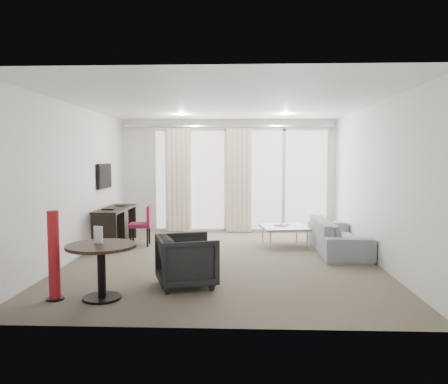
{
  "coord_description": "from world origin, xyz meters",
  "views": [
    {
      "loc": [
        0.31,
        -7.25,
        1.7
      ],
      "look_at": [
        0.0,
        0.6,
        1.1
      ],
      "focal_mm": 35.0,
      "sensor_mm": 36.0,
      "label": 1
    }
  ],
  "objects_px": {
    "desk": "(115,226)",
    "coffee_table": "(284,236)",
    "red_lamp": "(54,256)",
    "rattan_chair_b": "(283,204)",
    "round_table": "(102,272)",
    "tub_armchair": "(187,261)",
    "sofa": "(338,236)",
    "rattan_chair_a": "(275,209)",
    "desk_chair": "(140,226)"
  },
  "relations": [
    {
      "from": "desk",
      "to": "tub_armchair",
      "type": "height_order",
      "value": "desk"
    },
    {
      "from": "desk_chair",
      "to": "sofa",
      "type": "xyz_separation_m",
      "value": [
        3.75,
        -0.43,
        -0.1
      ]
    },
    {
      "from": "tub_armchair",
      "to": "sofa",
      "type": "xyz_separation_m",
      "value": [
        2.49,
        2.26,
        -0.05
      ]
    },
    {
      "from": "desk",
      "to": "red_lamp",
      "type": "xyz_separation_m",
      "value": [
        0.25,
        -3.41,
        0.18
      ]
    },
    {
      "from": "desk_chair",
      "to": "tub_armchair",
      "type": "bearing_deg",
      "value": -70.23
    },
    {
      "from": "rattan_chair_a",
      "to": "tub_armchair",
      "type": "bearing_deg",
      "value": -80.73
    },
    {
      "from": "tub_armchair",
      "to": "round_table",
      "type": "bearing_deg",
      "value": 102.92
    },
    {
      "from": "rattan_chair_a",
      "to": "round_table",
      "type": "bearing_deg",
      "value": -87.14
    },
    {
      "from": "sofa",
      "to": "rattan_chair_a",
      "type": "relative_size",
      "value": 2.81
    },
    {
      "from": "round_table",
      "to": "desk_chair",
      "type": "bearing_deg",
      "value": 95.15
    },
    {
      "from": "desk_chair",
      "to": "coffee_table",
      "type": "height_order",
      "value": "desk_chair"
    },
    {
      "from": "rattan_chair_a",
      "to": "desk_chair",
      "type": "bearing_deg",
      "value": -107.47
    },
    {
      "from": "tub_armchair",
      "to": "sofa",
      "type": "relative_size",
      "value": 0.37
    },
    {
      "from": "desk",
      "to": "coffee_table",
      "type": "bearing_deg",
      "value": -0.16
    },
    {
      "from": "round_table",
      "to": "sofa",
      "type": "height_order",
      "value": "round_table"
    },
    {
      "from": "tub_armchair",
      "to": "coffee_table",
      "type": "height_order",
      "value": "tub_armchair"
    },
    {
      "from": "sofa",
      "to": "rattan_chair_b",
      "type": "distance_m",
      "value": 4.27
    },
    {
      "from": "red_lamp",
      "to": "rattan_chair_a",
      "type": "distance_m",
      "value": 7.22
    },
    {
      "from": "desk_chair",
      "to": "coffee_table",
      "type": "relative_size",
      "value": 0.92
    },
    {
      "from": "rattan_chair_a",
      "to": "rattan_chair_b",
      "type": "distance_m",
      "value": 0.67
    },
    {
      "from": "round_table",
      "to": "rattan_chair_b",
      "type": "xyz_separation_m",
      "value": [
        2.84,
        7.06,
        0.12
      ]
    },
    {
      "from": "tub_armchair",
      "to": "rattan_chair_b",
      "type": "distance_m",
      "value": 6.75
    },
    {
      "from": "desk",
      "to": "desk_chair",
      "type": "relative_size",
      "value": 1.97
    },
    {
      "from": "red_lamp",
      "to": "sofa",
      "type": "bearing_deg",
      "value": 35.69
    },
    {
      "from": "red_lamp",
      "to": "desk",
      "type": "bearing_deg",
      "value": 94.18
    },
    {
      "from": "coffee_table",
      "to": "rattan_chair_b",
      "type": "height_order",
      "value": "rattan_chair_b"
    },
    {
      "from": "coffee_table",
      "to": "sofa",
      "type": "height_order",
      "value": "sofa"
    },
    {
      "from": "rattan_chair_b",
      "to": "coffee_table",
      "type": "bearing_deg",
      "value": -80.65
    },
    {
      "from": "desk_chair",
      "to": "tub_armchair",
      "type": "relative_size",
      "value": 1.04
    },
    {
      "from": "rattan_chair_b",
      "to": "tub_armchair",
      "type": "bearing_deg",
      "value": -91.93
    },
    {
      "from": "sofa",
      "to": "rattan_chair_a",
      "type": "distance_m",
      "value": 3.72
    },
    {
      "from": "coffee_table",
      "to": "desk",
      "type": "bearing_deg",
      "value": 179.84
    },
    {
      "from": "red_lamp",
      "to": "coffee_table",
      "type": "relative_size",
      "value": 1.26
    },
    {
      "from": "desk_chair",
      "to": "red_lamp",
      "type": "relative_size",
      "value": 0.73
    },
    {
      "from": "red_lamp",
      "to": "rattan_chair_b",
      "type": "bearing_deg",
      "value": 64.42
    },
    {
      "from": "sofa",
      "to": "rattan_chair_a",
      "type": "bearing_deg",
      "value": 13.62
    },
    {
      "from": "desk",
      "to": "sofa",
      "type": "xyz_separation_m",
      "value": [
        4.26,
        -0.53,
        -0.07
      ]
    },
    {
      "from": "coffee_table",
      "to": "tub_armchair",
      "type": "bearing_deg",
      "value": -119.32
    },
    {
      "from": "desk",
      "to": "rattan_chair_b",
      "type": "height_order",
      "value": "rattan_chair_b"
    },
    {
      "from": "red_lamp",
      "to": "coffee_table",
      "type": "distance_m",
      "value": 4.61
    },
    {
      "from": "tub_armchair",
      "to": "coffee_table",
      "type": "distance_m",
      "value": 3.19
    },
    {
      "from": "sofa",
      "to": "rattan_chair_b",
      "type": "bearing_deg",
      "value": 8.28
    },
    {
      "from": "desk_chair",
      "to": "rattan_chair_b",
      "type": "xyz_separation_m",
      "value": [
        3.14,
        3.79,
        0.06
      ]
    },
    {
      "from": "sofa",
      "to": "coffee_table",
      "type": "bearing_deg",
      "value": 60.84
    },
    {
      "from": "red_lamp",
      "to": "round_table",
      "type": "bearing_deg",
      "value": 4.74
    },
    {
      "from": "desk",
      "to": "sofa",
      "type": "distance_m",
      "value": 4.3
    },
    {
      "from": "red_lamp",
      "to": "rattan_chair_b",
      "type": "relative_size",
      "value": 1.2
    },
    {
      "from": "desk",
      "to": "sofa",
      "type": "bearing_deg",
      "value": -7.06
    },
    {
      "from": "round_table",
      "to": "red_lamp",
      "type": "height_order",
      "value": "red_lamp"
    },
    {
      "from": "coffee_table",
      "to": "rattan_chair_a",
      "type": "relative_size",
      "value": 1.18
    }
  ]
}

